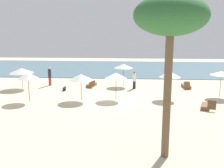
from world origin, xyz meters
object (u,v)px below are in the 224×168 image
at_px(person_0, 50,76).
at_px(dog, 64,89).
at_px(umbrella_1, 221,73).
at_px(umbrella_5, 81,77).
at_px(umbrella_2, 116,76).
at_px(umbrella_3, 21,71).
at_px(lounger_1, 186,86).
at_px(umbrella_8, 170,74).
at_px(umbrella_6, 123,66).
at_px(person_1, 134,80).
at_px(palm_0, 171,19).
at_px(lounger_2, 91,85).
at_px(umbrella_7, 28,76).
at_px(lounger_3, 206,106).

height_order(person_0, dog, person_0).
relative_size(umbrella_1, umbrella_5, 1.02).
xyz_separation_m(umbrella_2, umbrella_3, (-9.23, 3.25, -0.19)).
bearing_deg(umbrella_3, umbrella_2, -19.36).
relative_size(umbrella_3, umbrella_5, 1.07).
relative_size(lounger_1, dog, 2.23).
xyz_separation_m(umbrella_1, lounger_1, (-2.20, 3.09, -1.84)).
bearing_deg(umbrella_8, person_0, 159.42).
bearing_deg(umbrella_5, dog, 124.15).
height_order(umbrella_6, person_1, umbrella_6).
bearing_deg(umbrella_1, palm_0, -118.23).
bearing_deg(lounger_2, umbrella_6, 11.42).
distance_m(umbrella_5, person_0, 6.85).
bearing_deg(dog, person_0, 133.59).
relative_size(umbrella_5, umbrella_7, 0.93).
xyz_separation_m(umbrella_8, lounger_1, (2.22, 4.03, -1.85)).
bearing_deg(umbrella_6, palm_0, -81.34).
bearing_deg(lounger_1, umbrella_5, -151.57).
bearing_deg(umbrella_5, umbrella_3, 149.33).
distance_m(person_0, person_1, 8.57).
height_order(umbrella_6, palm_0, palm_0).
relative_size(lounger_2, person_1, 1.04).
height_order(umbrella_8, dog, umbrella_8).
bearing_deg(palm_0, umbrella_6, 98.66).
bearing_deg(umbrella_6, umbrella_5, -119.51).
relative_size(person_1, palm_0, 0.23).
relative_size(umbrella_5, dog, 2.83).
xyz_separation_m(lounger_1, lounger_2, (-9.31, 0.01, 0.00)).
bearing_deg(umbrella_3, lounger_3, -19.05).
bearing_deg(umbrella_3, umbrella_6, 11.15).
xyz_separation_m(umbrella_2, umbrella_6, (0.47, 5.16, 0.08)).
bearing_deg(umbrella_7, person_0, 90.96).
xyz_separation_m(umbrella_5, umbrella_8, (7.18, 1.06, 0.14)).
relative_size(person_0, palm_0, 0.26).
xyz_separation_m(person_0, person_1, (8.53, -0.84, -0.12)).
xyz_separation_m(umbrella_5, umbrella_7, (-4.09, -0.59, 0.17)).
height_order(umbrella_1, lounger_2, umbrella_1).
bearing_deg(umbrella_3, umbrella_5, -30.67).
xyz_separation_m(umbrella_7, person_1, (8.43, 5.08, -1.22)).
xyz_separation_m(umbrella_3, person_0, (2.26, 1.51, -0.78)).
xyz_separation_m(umbrella_6, lounger_3, (6.23, -7.41, -1.83)).
bearing_deg(umbrella_8, lounger_2, 150.34).
bearing_deg(umbrella_1, umbrella_5, -170.20).
bearing_deg(lounger_1, umbrella_8, -118.88).
relative_size(umbrella_7, umbrella_8, 1.01).
bearing_deg(palm_0, dog, 121.67).
bearing_deg(lounger_2, umbrella_7, -126.32).
bearing_deg(palm_0, umbrella_5, 120.78).
height_order(lounger_1, lounger_2, lounger_2).
bearing_deg(umbrella_7, palm_0, -42.11).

